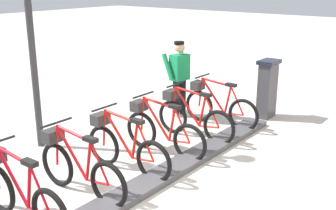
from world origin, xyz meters
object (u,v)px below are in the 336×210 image
(bike_docked_0, at_px, (218,105))
(bike_docked_1, at_px, (192,117))
(bike_docked_5, at_px, (19,193))
(payment_kiosk, at_px, (267,88))
(bike_docked_3, at_px, (124,146))
(bike_docked_2, at_px, (161,130))
(bike_docked_4, at_px, (78,167))
(worker_near_rack, at_px, (179,76))

(bike_docked_0, xyz_separation_m, bike_docked_1, (0.00, 0.93, 0.00))
(bike_docked_0, distance_m, bike_docked_5, 4.67)
(payment_kiosk, bearing_deg, bike_docked_3, 81.69)
(bike_docked_1, relative_size, bike_docked_2, 1.00)
(bike_docked_1, relative_size, bike_docked_4, 1.00)
(bike_docked_3, bearing_deg, bike_docked_5, 90.00)
(bike_docked_2, distance_m, bike_docked_5, 2.80)
(bike_docked_3, height_order, bike_docked_5, same)
(bike_docked_1, relative_size, worker_near_rack, 1.04)
(payment_kiosk, xyz_separation_m, bike_docked_4, (0.57, 4.85, -0.24))
(bike_docked_4, distance_m, bike_docked_5, 0.93)
(payment_kiosk, height_order, bike_docked_0, payment_kiosk)
(bike_docked_1, xyz_separation_m, bike_docked_2, (0.00, 0.93, 0.00))
(bike_docked_4, bearing_deg, bike_docked_1, -90.00)
(bike_docked_1, height_order, bike_docked_4, same)
(bike_docked_1, height_order, bike_docked_2, same)
(bike_docked_5, height_order, worker_near_rack, worker_near_rack)
(bike_docked_0, height_order, bike_docked_4, same)
(payment_kiosk, distance_m, worker_near_rack, 1.94)
(bike_docked_1, relative_size, bike_docked_5, 1.00)
(payment_kiosk, bearing_deg, bike_docked_1, 74.40)
(payment_kiosk, xyz_separation_m, bike_docked_5, (0.57, 5.78, -0.24))
(bike_docked_0, bearing_deg, bike_docked_5, 90.00)
(bike_docked_1, bearing_deg, bike_docked_0, -90.00)
(bike_docked_5, bearing_deg, bike_docked_3, -90.00)
(bike_docked_3, distance_m, bike_docked_4, 0.93)
(bike_docked_2, distance_m, bike_docked_3, 0.93)
(bike_docked_5, bearing_deg, bike_docked_2, -90.00)
(payment_kiosk, bearing_deg, bike_docked_5, 84.36)
(bike_docked_0, bearing_deg, bike_docked_3, 90.00)
(bike_docked_1, xyz_separation_m, bike_docked_3, (0.00, 1.87, 0.00))
(bike_docked_1, distance_m, bike_docked_4, 2.80)
(payment_kiosk, distance_m, bike_docked_2, 3.05)
(bike_docked_2, bearing_deg, bike_docked_3, 90.00)
(bike_docked_2, xyz_separation_m, bike_docked_5, (0.00, 2.80, 0.00))
(bike_docked_0, bearing_deg, bike_docked_2, 90.00)
(worker_near_rack, bearing_deg, bike_docked_3, 109.74)
(bike_docked_4, distance_m, worker_near_rack, 3.93)
(bike_docked_2, distance_m, bike_docked_4, 1.87)
(payment_kiosk, distance_m, bike_docked_5, 5.82)
(bike_docked_5, xyz_separation_m, worker_near_rack, (1.02, -4.70, 0.48))
(bike_docked_1, relative_size, bike_docked_3, 1.00)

